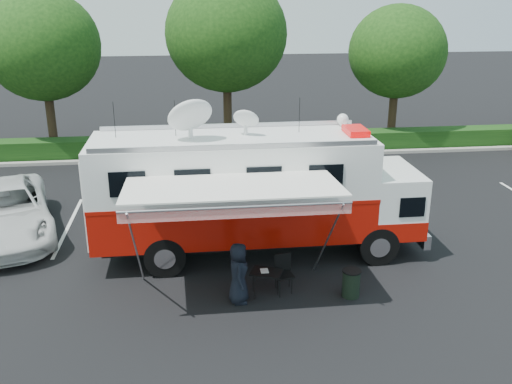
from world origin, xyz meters
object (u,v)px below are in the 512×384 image
at_px(trash_bin, 351,283).
at_px(white_suv, 7,236).
at_px(folding_table, 266,273).
at_px(command_truck, 255,191).

bearing_deg(trash_bin, white_suv, 153.05).
distance_m(folding_table, trash_bin, 2.35).
distance_m(command_truck, trash_bin, 4.19).
height_order(folding_table, trash_bin, trash_bin).
height_order(command_truck, white_suv, command_truck).
relative_size(command_truck, white_suv, 1.58).
height_order(command_truck, folding_table, command_truck).
bearing_deg(folding_table, command_truck, 89.86).
bearing_deg(trash_bin, folding_table, 171.07).
xyz_separation_m(command_truck, trash_bin, (2.30, -3.06, -1.71)).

